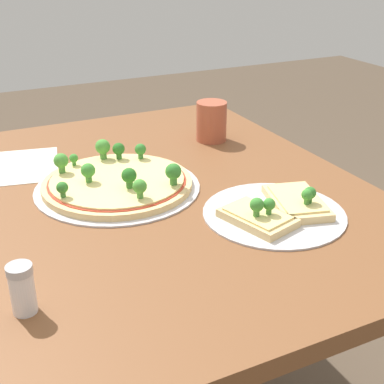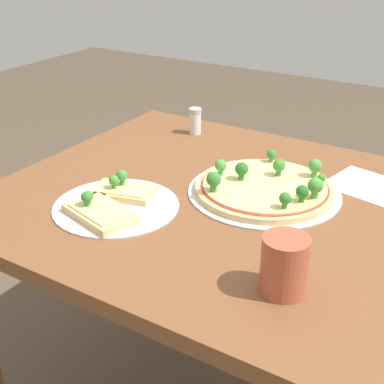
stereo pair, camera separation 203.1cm
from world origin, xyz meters
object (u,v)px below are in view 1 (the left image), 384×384
Objects in this scene: pizza_tray_whole at (117,182)px; drinking_cup at (211,121)px; pizza_tray_slice at (278,210)px; condiment_shaker at (22,289)px; dining_table at (155,230)px.

pizza_tray_whole is 3.41× the size of drinking_cup.
condiment_shaker reaches higher than pizza_tray_slice.
drinking_cup is at bearing -47.74° from condiment_shaker.
condiment_shaker reaches higher than pizza_tray_whole.
pizza_tray_whole is 0.36m from pizza_tray_slice.
condiment_shaker is at bearing 143.49° from pizza_tray_whole.
drinking_cup is at bearing -10.85° from pizza_tray_slice.
pizza_tray_slice is 2.68× the size of drinking_cup.
pizza_tray_slice reaches higher than dining_table.
condiment_shaker is (-0.54, 0.60, -0.01)m from drinking_cup.
pizza_tray_slice is 0.46m from drinking_cup.
condiment_shaker is at bearing 133.24° from dining_table.
pizza_tray_slice is (-0.22, -0.18, 0.11)m from dining_table.
dining_table is at bearing 39.28° from pizza_tray_slice.
condiment_shaker is (-0.09, 0.51, 0.03)m from pizza_tray_slice.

